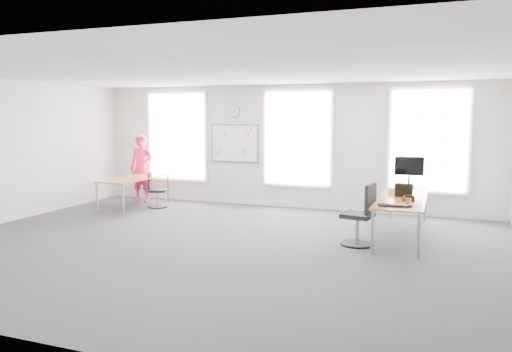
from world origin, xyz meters
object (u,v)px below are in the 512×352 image
at_px(desk_left, 135,180).
at_px(headphones, 408,199).
at_px(person, 141,168).
at_px(chair_left, 155,192).
at_px(desk_right, 403,198).
at_px(keyboard, 394,206).
at_px(chair_right, 361,219).
at_px(monitor, 409,169).

distance_m(desk_left, headphones, 6.61).
distance_m(person, headphones, 7.16).
relative_size(desk_left, chair_left, 2.41).
bearing_deg(person, desk_right, -13.93).
height_order(desk_left, keyboard, keyboard).
bearing_deg(desk_right, chair_right, -121.31).
relative_size(desk_right, monitor, 4.84).
bearing_deg(chair_right, person, -101.65).
relative_size(desk_right, person, 1.78).
height_order(person, keyboard, person).
height_order(desk_left, chair_left, chair_left).
bearing_deg(desk_right, chair_left, 171.55).
relative_size(chair_right, person, 0.62).
distance_m(headphones, monitor, 1.78).
distance_m(chair_left, keyboard, 6.24).
relative_size(chair_left, keyboard, 1.71).
bearing_deg(chair_left, desk_left, 97.21).
xyz_separation_m(desk_right, desk_left, (-6.35, 0.63, -0.02)).
relative_size(desk_right, chair_right, 2.88).
relative_size(person, monitor, 2.71).
xyz_separation_m(desk_right, headphones, (0.13, -0.67, 0.10)).
xyz_separation_m(chair_right, headphones, (0.75, 0.34, 0.34)).
xyz_separation_m(chair_right, monitor, (0.65, 2.09, 0.68)).
xyz_separation_m(desk_right, person, (-6.70, 1.48, 0.17)).
relative_size(desk_left, keyboard, 4.12).
bearing_deg(desk_right, desk_left, 174.31).
xyz_separation_m(chair_right, person, (-6.08, 2.49, 0.40)).
xyz_separation_m(desk_left, headphones, (6.48, -1.31, 0.12)).
xyz_separation_m(headphones, monitor, (-0.10, 1.74, 0.34)).
bearing_deg(headphones, monitor, 104.69).
distance_m(desk_right, monitor, 1.15).
distance_m(chair_right, headphones, 0.89).
distance_m(keyboard, monitor, 2.32).
bearing_deg(chair_right, monitor, 173.45).
xyz_separation_m(chair_left, headphones, (6.05, -1.55, 0.44)).
distance_m(chair_right, person, 6.58).
bearing_deg(chair_right, headphones, 125.34).
relative_size(desk_left, person, 1.18).
height_order(chair_left, monitor, monitor).
xyz_separation_m(desk_left, chair_right, (5.73, -1.65, -0.22)).
height_order(keyboard, monitor, monitor).
height_order(chair_right, person, person).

